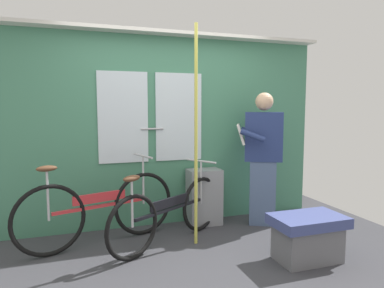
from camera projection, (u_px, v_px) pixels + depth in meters
ground_plane at (202, 267)px, 3.30m from camera, size 5.12×4.25×0.04m
train_door_wall at (166, 126)px, 4.40m from camera, size 4.12×0.28×2.41m
bicycle_near_door at (170, 212)px, 3.79m from camera, size 1.50×0.95×0.87m
bicycle_leaning_behind at (99, 210)px, 3.76m from camera, size 1.73×0.65×0.95m
passenger_reading_newspaper at (262, 156)px, 4.37m from camera, size 0.63×0.57×1.68m
trash_bin_by_wall at (204, 197)px, 4.43m from camera, size 0.42×0.28×0.71m
handrail_pole at (196, 137)px, 3.71m from camera, size 0.04×0.04×2.37m
bench_seat_corner at (308, 237)px, 3.38m from camera, size 0.70×0.44×0.45m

